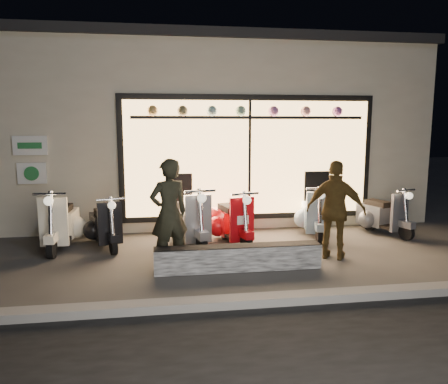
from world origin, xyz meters
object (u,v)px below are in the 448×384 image
at_px(scooter_red, 230,221).
at_px(man, 169,213).
at_px(woman, 336,210).
at_px(scooter_silver, 189,221).
at_px(graffiti_barrier, 238,258).

bearing_deg(scooter_red, man, -146.64).
bearing_deg(man, woman, 158.48).
distance_m(scooter_silver, man, 1.43).
height_order(graffiti_barrier, scooter_silver, scooter_silver).
relative_size(man, woman, 1.04).
xyz_separation_m(scooter_silver, woman, (2.37, -1.32, 0.40)).
bearing_deg(man, scooter_silver, -128.68).
height_order(graffiti_barrier, scooter_red, scooter_red).
bearing_deg(woman, man, 30.05).
bearing_deg(man, scooter_red, -154.72).
relative_size(scooter_silver, woman, 0.92).
xyz_separation_m(scooter_red, woman, (1.58, -1.28, 0.42)).
relative_size(scooter_red, woman, 0.86).
xyz_separation_m(graffiti_barrier, man, (-1.05, 0.37, 0.67)).
bearing_deg(graffiti_barrier, woman, 11.49).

